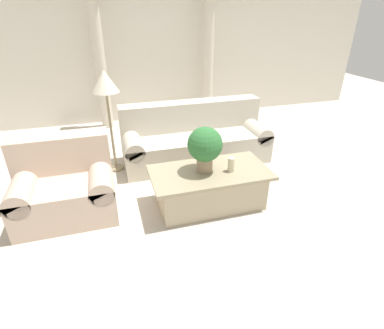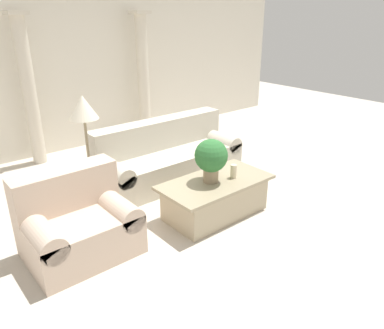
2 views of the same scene
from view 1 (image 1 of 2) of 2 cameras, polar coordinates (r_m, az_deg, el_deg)
The scene contains 10 objects.
ground_plane at distance 4.20m, azimuth 1.48°, elevation -4.15°, with size 16.00×16.00×0.00m, color beige.
wall_back at distance 6.71m, azimuth -7.39°, elevation 22.13°, with size 10.00×0.06×3.20m.
sofa_long at distance 4.83m, azimuth 0.53°, elevation 4.93°, with size 2.28×0.87×0.91m.
loveseat at distance 3.85m, azimuth -23.03°, elevation -3.60°, with size 1.11×0.87×0.91m.
coffee_table at distance 3.73m, azimuth 3.34°, elevation -4.35°, with size 1.44×0.75×0.47m.
potted_plant at distance 3.47m, azimuth 2.48°, elevation 3.53°, with size 0.41×0.41×0.55m.
pillar_candle at distance 3.59m, azimuth 7.46°, elevation -0.01°, with size 0.08×0.08×0.18m.
floor_lamp at distance 4.36m, azimuth -16.16°, elevation 13.99°, with size 0.37×0.37×1.49m.
column_left at distance 6.32m, azimuth -17.10°, elevation 17.72°, with size 0.32×0.32×2.45m.
column_right at distance 6.70m, azimuth 3.06°, elevation 19.30°, with size 0.32×0.32×2.45m.
Camera 1 is at (-1.12, -3.40, 2.21)m, focal length 28.00 mm.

